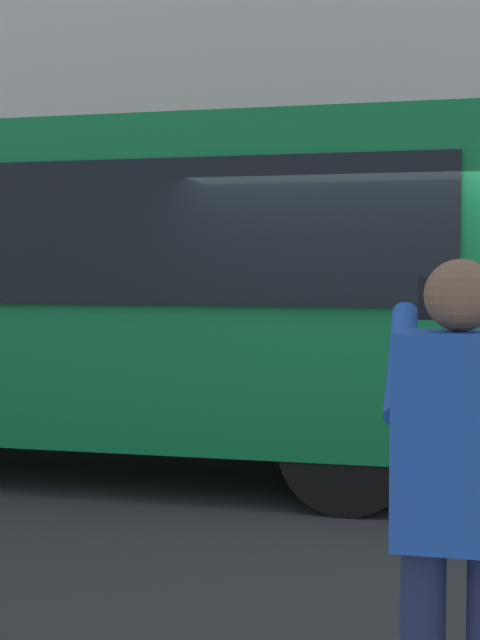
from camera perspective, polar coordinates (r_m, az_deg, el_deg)
The scene contains 3 objects.
ground_plane at distance 7.33m, azimuth 7.77°, elevation -11.17°, with size 60.00×60.00×0.00m, color #2B2B2D.
red_bus at distance 8.53m, azimuth -12.89°, elevation 2.24°, with size 9.05×2.54×3.08m.
pedestrian_photographer at distance 2.85m, azimuth 13.82°, elevation -10.56°, with size 0.53×0.52×1.70m.
Camera 1 is at (-0.65, 7.07, 1.82)m, focal length 50.10 mm.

